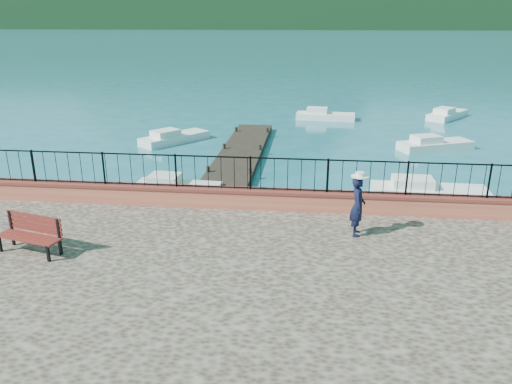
% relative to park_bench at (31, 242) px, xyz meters
% --- Properties ---
extents(ground, '(2000.00, 2000.00, 0.00)m').
position_rel_park_bench_xyz_m(ground, '(5.14, -0.20, -1.48)').
color(ground, '#19596B').
rests_on(ground, ground).
extents(parapet, '(28.00, 0.46, 0.58)m').
position_rel_park_bench_xyz_m(parapet, '(5.14, 3.50, 0.01)').
color(parapet, '#CB6A49').
rests_on(parapet, promenade).
extents(railing, '(27.00, 0.05, 0.95)m').
position_rel_park_bench_xyz_m(railing, '(5.14, 3.50, 0.78)').
color(railing, black).
rests_on(railing, parapet).
extents(dock, '(2.00, 16.00, 0.30)m').
position_rel_park_bench_xyz_m(dock, '(3.14, 11.80, -1.33)').
color(dock, '#2D231C').
rests_on(dock, ground).
extents(far_forest, '(900.00, 60.00, 18.00)m').
position_rel_park_bench_xyz_m(far_forest, '(5.14, 299.80, 7.52)').
color(far_forest, black).
rests_on(far_forest, ground).
extents(park_bench, '(1.70, 0.92, 0.90)m').
position_rel_park_bench_xyz_m(park_bench, '(0.00, 0.00, 0.00)').
color(park_bench, black).
rests_on(park_bench, promenade).
extents(person, '(0.40, 0.59, 1.56)m').
position_rel_park_bench_xyz_m(person, '(7.77, 1.91, 0.51)').
color(person, black).
rests_on(person, promenade).
extents(hat, '(0.44, 0.44, 0.12)m').
position_rel_park_bench_xyz_m(hat, '(7.77, 1.91, 1.35)').
color(hat, white).
rests_on(hat, person).
extents(boat_0, '(3.38, 1.53, 0.80)m').
position_rel_park_bench_xyz_m(boat_0, '(1.46, 7.67, -1.08)').
color(boat_0, silver).
rests_on(boat_0, ground).
extents(boat_1, '(4.30, 1.42, 0.80)m').
position_rel_park_bench_xyz_m(boat_1, '(11.07, 8.38, -1.08)').
color(boat_1, white).
rests_on(boat_1, ground).
extents(boat_2, '(4.07, 2.68, 0.80)m').
position_rel_park_bench_xyz_m(boat_2, '(12.98, 16.00, -1.08)').
color(boat_2, silver).
rests_on(boat_2, ground).
extents(boat_3, '(3.46, 3.89, 0.80)m').
position_rel_park_bench_xyz_m(boat_3, '(-0.91, 16.05, -1.08)').
color(boat_3, silver).
rests_on(boat_3, ground).
extents(boat_4, '(3.96, 1.59, 0.80)m').
position_rel_park_bench_xyz_m(boat_4, '(7.46, 23.50, -1.08)').
color(boat_4, white).
rests_on(boat_4, ground).
extents(boat_5, '(3.37, 3.90, 0.80)m').
position_rel_park_bench_xyz_m(boat_5, '(15.72, 24.88, -1.08)').
color(boat_5, white).
rests_on(boat_5, ground).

